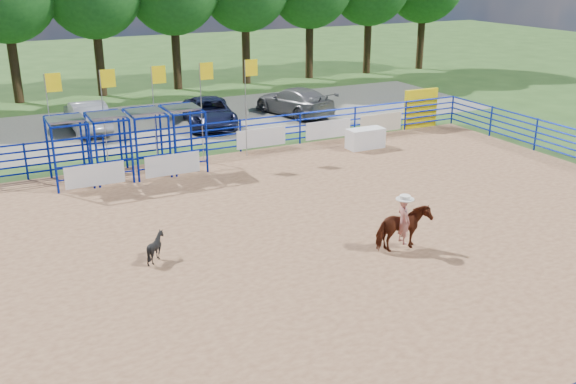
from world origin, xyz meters
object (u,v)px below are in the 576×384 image
object	(u,v)px
announcer_table	(365,138)
calf	(156,247)
car_d	(294,101)
car_b	(87,116)
car_c	(209,112)
horse_and_rider	(403,224)

from	to	relation	value
announcer_table	calf	bearing A→B (deg)	-148.04
car_d	announcer_table	bearing A→B (deg)	75.19
announcer_table	car_b	distance (m)	14.05
calf	car_c	world-z (taller)	car_c
calf	announcer_table	bearing A→B (deg)	-63.39
horse_and_rider	car_c	world-z (taller)	horse_and_rider
announcer_table	horse_and_rider	world-z (taller)	horse_and_rider
car_c	horse_and_rider	bearing A→B (deg)	-79.00
car_b	car_c	size ratio (longest dim) A/B	0.91
calf	car_b	xyz separation A→B (m)	(0.94, 16.29, 0.35)
horse_and_rider	car_b	xyz separation A→B (m)	(-5.78, 18.81, -0.07)
car_b	car_c	world-z (taller)	car_b
calf	car_d	bearing A→B (deg)	-44.04
car_c	car_d	xyz separation A→B (m)	(5.13, 0.37, 0.05)
horse_and_rider	car_d	distance (m)	18.19
horse_and_rider	car_b	distance (m)	19.68
horse_and_rider	car_d	world-z (taller)	horse_and_rider
horse_and_rider	car_c	size ratio (longest dim) A/B	0.47
car_c	announcer_table	bearing A→B (deg)	-44.17
announcer_table	car_b	world-z (taller)	car_b
announcer_table	car_d	world-z (taller)	car_d
car_b	car_d	xyz separation A→B (m)	(10.99, -1.39, -0.01)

